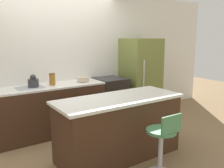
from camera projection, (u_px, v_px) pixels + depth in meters
name	position (u px, v px, depth m)	size (l,w,h in m)	color
ground_plane	(74.00, 136.00, 4.44)	(14.00, 14.00, 0.00)	#8E704C
wall_back	(57.00, 60.00, 4.71)	(8.00, 0.06, 2.60)	white
back_counter	(51.00, 110.00, 4.45)	(1.94, 0.60, 0.90)	#422819
kitchen_island	(119.00, 127.00, 3.62)	(1.86, 0.75, 0.89)	#422819
oven_range	(110.00, 100.00, 5.14)	(0.59, 0.61, 0.90)	black
refrigerator	(141.00, 77.00, 5.48)	(0.75, 0.68, 1.69)	olive
stool_chair	(162.00, 144.00, 3.11)	(0.38, 0.38, 0.84)	#B7B7BC
kettle	(33.00, 82.00, 4.19)	(0.18, 0.18, 0.22)	#333338
mixing_bowl	(83.00, 79.00, 4.71)	(0.22, 0.22, 0.08)	#C1B28E
canister_jar	(52.00, 79.00, 4.37)	(0.11, 0.11, 0.20)	#9E6623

